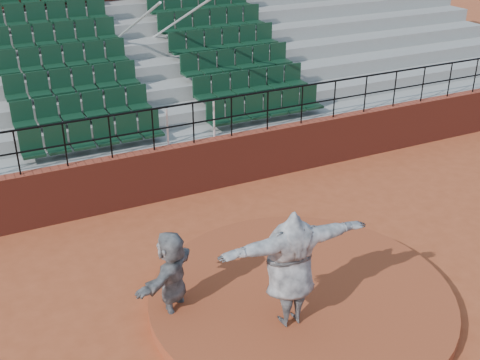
# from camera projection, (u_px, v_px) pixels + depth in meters

# --- Properties ---
(ground) EXTENTS (90.00, 90.00, 0.00)m
(ground) POSITION_uv_depth(u_px,v_px,m) (300.00, 303.00, 10.97)
(ground) COLOR #9D4423
(ground) RESTS_ON ground
(pitchers_mound) EXTENTS (5.50, 5.50, 0.25)m
(pitchers_mound) POSITION_uv_depth(u_px,v_px,m) (301.00, 297.00, 10.91)
(pitchers_mound) COLOR brown
(pitchers_mound) RESTS_ON ground
(pitching_rubber) EXTENTS (0.60, 0.15, 0.03)m
(pitching_rubber) POSITION_uv_depth(u_px,v_px,m) (297.00, 286.00, 10.97)
(pitching_rubber) COLOR white
(pitching_rubber) RESTS_ON pitchers_mound
(boundary_wall) EXTENTS (24.00, 0.30, 1.30)m
(boundary_wall) POSITION_uv_depth(u_px,v_px,m) (195.00, 167.00, 14.71)
(boundary_wall) COLOR maroon
(boundary_wall) RESTS_ON ground
(wall_railing) EXTENTS (24.04, 0.05, 1.03)m
(wall_railing) POSITION_uv_depth(u_px,v_px,m) (193.00, 114.00, 14.10)
(wall_railing) COLOR black
(wall_railing) RESTS_ON boundary_wall
(seating_deck) EXTENTS (24.00, 5.97, 4.63)m
(seating_deck) POSITION_uv_depth(u_px,v_px,m) (146.00, 94.00, 17.30)
(seating_deck) COLOR gray
(seating_deck) RESTS_ON ground
(pitcher) EXTENTS (2.62, 0.82, 2.11)m
(pitcher) POSITION_uv_depth(u_px,v_px,m) (290.00, 268.00, 9.69)
(pitcher) COLOR black
(pitcher) RESTS_ON pitchers_mound
(fielder) EXTENTS (1.56, 1.41, 1.73)m
(fielder) POSITION_uv_depth(u_px,v_px,m) (172.00, 277.00, 10.22)
(fielder) COLOR black
(fielder) RESTS_ON ground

